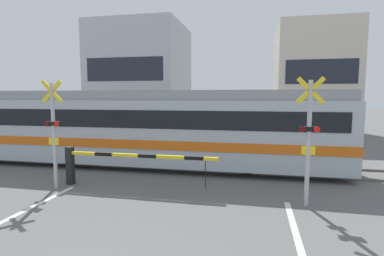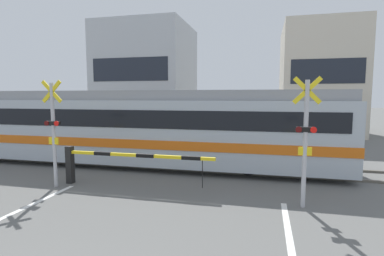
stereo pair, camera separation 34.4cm
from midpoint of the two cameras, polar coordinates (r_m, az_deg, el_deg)
The scene contains 10 objects.
rail_track_near at distance 11.14m, azimuth 0.68°, elevation -8.10°, with size 50.00×0.10×0.08m.
rail_track_far at distance 12.51m, azimuth 2.19°, elevation -6.53°, with size 50.00×0.10×0.08m.
commuter_train at distance 12.78m, azimuth -14.14°, elevation 0.65°, with size 18.11×2.90×2.98m.
crossing_barrier_near at distance 9.55m, azimuth -14.84°, elevation -5.91°, with size 4.78×0.20×1.19m.
crossing_barrier_far at distance 14.20m, azimuth 12.14°, elevation -1.96°, with size 4.78×0.20×1.19m.
crossing_signal_left at distance 9.87m, azimuth -23.99°, elevation -0.12°, with size 0.68×0.15×3.25m.
crossing_signal_right at distance 7.89m, azimuth 21.97°, elevation -1.47°, with size 0.68×0.15×3.25m.
pedestrian at distance 17.41m, azimuth 9.44°, elevation -0.02°, with size 0.38×0.22×1.65m.
building_left_of_street at distance 26.33m, azimuth -8.13°, elevation 9.42°, with size 7.19×6.96×8.67m.
building_right_of_street at distance 24.74m, azimuth 23.22°, elevation 8.36°, with size 5.30×6.96×7.93m.
Camera 2 is at (2.62, -1.40, 2.77)m, focal length 28.00 mm.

